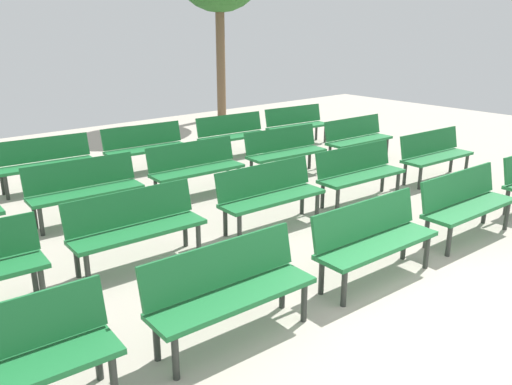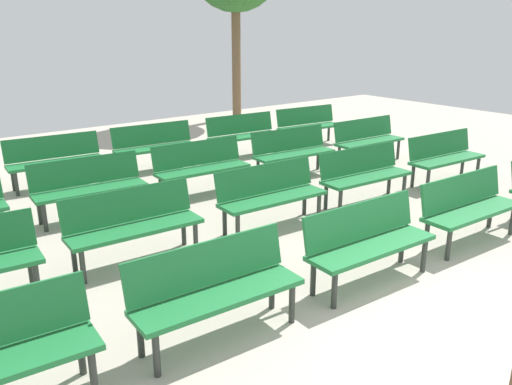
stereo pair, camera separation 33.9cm
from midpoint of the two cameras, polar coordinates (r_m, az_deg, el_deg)
name	(u,v)px [view 1 (the left image)]	position (r m, az deg, el deg)	size (l,w,h in m)	color
ground_plane	(502,339)	(5.35, 23.58, -14.48)	(24.24, 24.24, 0.00)	#B2A899
bench_r0_c0	(0,363)	(4.26, -28.31, -16.09)	(1.63, 0.59, 0.87)	#1E7238
bench_r0_c1	(229,286)	(4.74, -5.01, -10.19)	(1.62, 0.55, 0.87)	#1E7238
bench_r0_c2	(373,236)	(5.87, 11.05, -4.73)	(1.62, 0.55, 0.87)	#1E7238
bench_r0_c3	(466,201)	(7.35, 20.70, -0.89)	(1.62, 0.55, 0.87)	#1E7238
bench_r1_c1	(136,224)	(6.31, -14.49, -3.32)	(1.62, 0.55, 0.87)	#1E7238
bench_r1_c2	(270,192)	(7.24, 0.17, 0.04)	(1.62, 0.55, 0.87)	#1E7238
bench_r1_c3	(359,171)	(8.42, 10.04, 2.37)	(1.63, 0.58, 0.87)	#1E7238
bench_r1_c4	(435,152)	(9.95, 17.99, 4.18)	(1.63, 0.58, 0.87)	#1E7238
bench_r2_c1	(84,187)	(7.93, -19.41, 0.61)	(1.63, 0.59, 0.87)	#1E7238
bench_r2_c2	(195,165)	(8.68, -7.74, 2.96)	(1.62, 0.57, 0.87)	#1E7238
bench_r2_c3	(285,149)	(9.72, 2.14, 4.75)	(1.63, 0.61, 0.87)	#1E7238
bench_r2_c4	(357,136)	(10.99, 10.11, 6.04)	(1.62, 0.54, 0.87)	#1E7238
bench_r3_c1	(45,160)	(9.68, -22.97, 3.25)	(1.63, 0.61, 0.87)	#1E7238
bench_r3_c2	(145,145)	(10.31, -12.91, 5.07)	(1.63, 0.61, 0.87)	#1E7238
bench_r3_c3	(233,133)	(11.21, -3.41, 6.51)	(1.63, 0.60, 0.87)	#1E7238
bench_r3_c4	(297,123)	(12.32, 3.67, 7.57)	(1.64, 0.62, 0.87)	#1E7238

